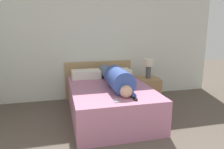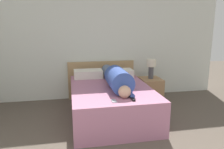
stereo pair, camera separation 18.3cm
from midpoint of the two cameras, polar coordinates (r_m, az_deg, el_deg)
The scene contains 10 objects.
wall_back at distance 4.86m, azimuth -3.74°, elevation 8.93°, with size 5.81×0.06×2.60m.
bed at distance 3.95m, azimuth 0.93°, elevation -7.08°, with size 1.37×1.95×0.56m.
headboard at distance 4.96m, azimuth -1.72°, elevation -1.32°, with size 1.49×0.04×0.83m.
nightstand at distance 4.79m, azimuth 11.04°, elevation -4.03°, with size 0.44×0.48×0.52m.
table_lamp at distance 4.66m, azimuth 11.31°, elevation 2.11°, with size 0.19×0.19×0.41m.
person_lying at distance 3.81m, azimuth 2.45°, elevation -0.96°, with size 0.37×1.67×0.37m.
pillow_near_headboard at distance 4.51m, azimuth -5.09°, elevation 0.17°, with size 0.58×0.34×0.16m.
pillow_second at distance 4.62m, azimuth 3.10°, elevation 0.41°, with size 0.55×0.34×0.15m.
tv_remote at distance 3.21m, azimuth 7.10°, elevation -6.39°, with size 0.04×0.15×0.02m.
cell_phone at distance 3.13m, azimuth 2.17°, elevation -6.93°, with size 0.06×0.13×0.01m.
Camera 2 is at (-0.53, -0.86, 1.63)m, focal length 35.00 mm.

